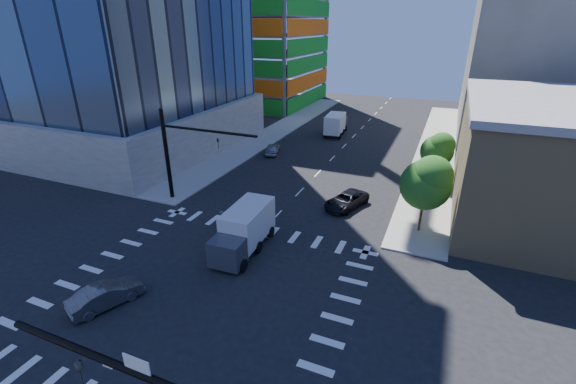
% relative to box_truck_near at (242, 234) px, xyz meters
% --- Properties ---
extents(ground, '(160.00, 160.00, 0.00)m').
position_rel_box_truck_near_xyz_m(ground, '(-0.06, -5.50, -1.49)').
color(ground, black).
rests_on(ground, ground).
extents(road_markings, '(20.00, 20.00, 0.01)m').
position_rel_box_truck_near_xyz_m(road_markings, '(-0.06, -5.50, -1.48)').
color(road_markings, silver).
rests_on(road_markings, ground).
extents(sidewalk_ne, '(5.00, 60.00, 0.15)m').
position_rel_box_truck_near_xyz_m(sidewalk_ne, '(12.44, 34.50, -1.41)').
color(sidewalk_ne, gray).
rests_on(sidewalk_ne, ground).
extents(sidewalk_nw, '(5.00, 60.00, 0.15)m').
position_rel_box_truck_near_xyz_m(sidewalk_nw, '(-12.56, 34.50, -1.41)').
color(sidewalk_nw, gray).
rests_on(sidewalk_nw, ground).
extents(bg_building_ne, '(24.00, 30.00, 28.00)m').
position_rel_box_truck_near_xyz_m(bg_building_ne, '(26.94, 49.50, 12.51)').
color(bg_building_ne, slate).
rests_on(bg_building_ne, ground).
extents(signal_mast_nw, '(10.20, 0.40, 9.00)m').
position_rel_box_truck_near_xyz_m(signal_mast_nw, '(-10.06, 6.00, 4.01)').
color(signal_mast_nw, black).
rests_on(signal_mast_nw, sidewalk_nw).
extents(tree_south, '(4.16, 4.16, 6.82)m').
position_rel_box_truck_near_xyz_m(tree_south, '(12.57, 8.41, 3.20)').
color(tree_south, '#382316').
rests_on(tree_south, sidewalk_ne).
extents(tree_north, '(3.54, 3.52, 5.78)m').
position_rel_box_truck_near_xyz_m(tree_north, '(12.87, 20.41, 2.50)').
color(tree_north, '#382316').
rests_on(tree_north, sidewalk_ne).
extents(car_nb_far, '(3.98, 5.69, 1.44)m').
position_rel_box_truck_near_xyz_m(car_nb_far, '(5.44, 10.83, -0.76)').
color(car_nb_far, black).
rests_on(car_nb_far, ground).
extents(car_sb_near, '(2.99, 4.67, 1.26)m').
position_rel_box_truck_near_xyz_m(car_sb_near, '(-2.70, 4.97, -0.86)').
color(car_sb_near, silver).
rests_on(car_sb_near, ground).
extents(car_sb_mid, '(2.78, 4.51, 1.43)m').
position_rel_box_truck_near_xyz_m(car_sb_mid, '(-8.19, 23.24, -0.77)').
color(car_sb_mid, '#999BA0').
rests_on(car_sb_mid, ground).
extents(car_sb_cross, '(3.17, 4.77, 1.49)m').
position_rel_box_truck_near_xyz_m(car_sb_cross, '(-4.91, -8.91, -0.74)').
color(car_sb_cross, '#4C4C52').
rests_on(car_sb_cross, ground).
extents(box_truck_near, '(2.99, 6.51, 3.36)m').
position_rel_box_truck_near_xyz_m(box_truck_near, '(0.00, 0.00, 0.00)').
color(box_truck_near, black).
rests_on(box_truck_near, ground).
extents(box_truck_far, '(3.26, 6.60, 3.35)m').
position_rel_box_truck_near_xyz_m(box_truck_far, '(-3.11, 36.57, -0.00)').
color(box_truck_far, black).
rests_on(box_truck_far, ground).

